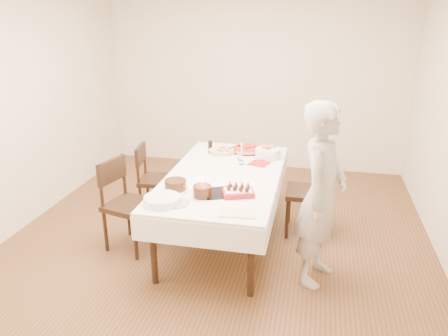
% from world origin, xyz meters
% --- Properties ---
extents(floor, '(5.00, 5.00, 0.00)m').
position_xyz_m(floor, '(0.00, 0.00, 0.00)').
color(floor, '#4E2E1B').
rests_on(floor, ground).
extents(wall_back, '(4.50, 0.04, 2.70)m').
position_xyz_m(wall_back, '(0.00, 2.50, 1.35)').
color(wall_back, '#EDE2C7').
rests_on(wall_back, floor).
extents(wall_front, '(4.50, 0.04, 2.70)m').
position_xyz_m(wall_front, '(0.00, -2.50, 1.35)').
color(wall_front, '#EDE2C7').
rests_on(wall_front, floor).
extents(wall_left, '(0.04, 5.00, 2.70)m').
position_xyz_m(wall_left, '(-2.25, 0.00, 1.35)').
color(wall_left, '#EDE2C7').
rests_on(wall_left, floor).
extents(dining_table, '(1.24, 2.19, 0.75)m').
position_xyz_m(dining_table, '(0.05, 0.07, 0.38)').
color(dining_table, white).
rests_on(dining_table, floor).
extents(chair_right_savory, '(0.50, 0.50, 0.96)m').
position_xyz_m(chair_right_savory, '(0.90, 0.41, 0.48)').
color(chair_right_savory, black).
rests_on(chair_right_savory, floor).
extents(chair_left_savory, '(0.50, 0.50, 0.87)m').
position_xyz_m(chair_left_savory, '(-0.86, 0.51, 0.43)').
color(chair_left_savory, black).
rests_on(chair_left_savory, floor).
extents(chair_left_dessert, '(0.59, 0.59, 0.95)m').
position_xyz_m(chair_left_dessert, '(-0.85, -0.31, 0.47)').
color(chair_left_dessert, black).
rests_on(chair_left_dessert, floor).
extents(person, '(0.56, 0.70, 1.67)m').
position_xyz_m(person, '(1.04, -0.47, 0.83)').
color(person, beige).
rests_on(person, floor).
extents(pizza_white, '(0.44, 0.44, 0.04)m').
position_xyz_m(pizza_white, '(-0.12, 0.76, 0.77)').
color(pizza_white, beige).
rests_on(pizza_white, dining_table).
extents(pizza_pepperoni, '(0.52, 0.52, 0.04)m').
position_xyz_m(pizza_pepperoni, '(0.16, 0.89, 0.77)').
color(pizza_pepperoni, red).
rests_on(pizza_pepperoni, dining_table).
extents(red_placemat, '(0.26, 0.26, 0.01)m').
position_xyz_m(red_placemat, '(0.37, 0.46, 0.75)').
color(red_placemat, '#B21E1E').
rests_on(red_placemat, dining_table).
extents(pasta_bowl, '(0.33, 0.33, 0.09)m').
position_xyz_m(pasta_bowl, '(0.43, 0.71, 0.80)').
color(pasta_bowl, white).
rests_on(pasta_bowl, dining_table).
extents(taper_candle, '(0.07, 0.07, 0.25)m').
position_xyz_m(taper_candle, '(0.18, 0.40, 0.88)').
color(taper_candle, white).
rests_on(taper_candle, dining_table).
extents(shaker_pair, '(0.08, 0.08, 0.08)m').
position_xyz_m(shaker_pair, '(0.12, 0.54, 0.79)').
color(shaker_pair, white).
rests_on(shaker_pair, dining_table).
extents(cola_glass, '(0.06, 0.06, 0.10)m').
position_xyz_m(cola_glass, '(-0.30, 0.89, 0.80)').
color(cola_glass, black).
rests_on(cola_glass, dining_table).
extents(layer_cake, '(0.33, 0.33, 0.10)m').
position_xyz_m(layer_cake, '(-0.30, -0.45, 0.80)').
color(layer_cake, '#381E0E').
rests_on(layer_cake, dining_table).
extents(cake_board, '(0.38, 0.38, 0.01)m').
position_xyz_m(cake_board, '(0.12, -0.42, 0.75)').
color(cake_board, black).
rests_on(cake_board, dining_table).
extents(birthday_cake, '(0.18, 0.18, 0.16)m').
position_xyz_m(birthday_cake, '(-0.02, -0.54, 0.84)').
color(birthday_cake, black).
rests_on(birthday_cake, dining_table).
extents(strawberry_box, '(0.32, 0.27, 0.07)m').
position_xyz_m(strawberry_box, '(0.30, -0.44, 0.79)').
color(strawberry_box, maroon).
rests_on(strawberry_box, dining_table).
extents(box_lid, '(0.31, 0.22, 0.03)m').
position_xyz_m(box_lid, '(0.36, -0.80, 0.75)').
color(box_lid, beige).
rests_on(box_lid, dining_table).
extents(plate_stack, '(0.43, 0.43, 0.07)m').
position_xyz_m(plate_stack, '(-0.33, -0.75, 0.78)').
color(plate_stack, white).
rests_on(plate_stack, dining_table).
extents(china_plate, '(0.28, 0.28, 0.01)m').
position_xyz_m(china_plate, '(-0.20, -0.73, 0.75)').
color(china_plate, white).
rests_on(china_plate, dining_table).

